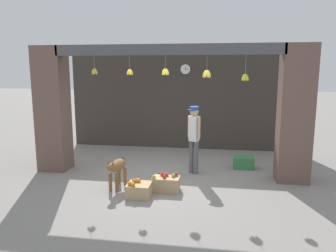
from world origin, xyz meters
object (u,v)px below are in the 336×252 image
at_px(shopkeeper, 194,135).
at_px(produce_box_green, 243,162).
at_px(fruit_crate_apples, 166,183).
at_px(dog, 117,168).
at_px(water_bottle, 159,178).
at_px(fruit_crate_oranges, 139,190).
at_px(wall_clock, 185,69).

height_order(shopkeeper, produce_box_green, shopkeeper).
xyz_separation_m(shopkeeper, fruit_crate_apples, (-0.48, -1.24, -0.80)).
distance_m(dog, shopkeeper, 2.04).
bearing_deg(water_bottle, fruit_crate_apples, -62.79).
xyz_separation_m(fruit_crate_oranges, fruit_crate_apples, (0.49, 0.38, 0.02)).
distance_m(dog, water_bottle, 1.01).
relative_size(produce_box_green, water_bottle, 2.24).
distance_m(shopkeeper, wall_clock, 2.92).
xyz_separation_m(dog, wall_clock, (1.05, 3.72, 2.03)).
distance_m(shopkeeper, produce_box_green, 1.58).
bearing_deg(shopkeeper, wall_clock, -51.32).
relative_size(dog, wall_clock, 2.73).
distance_m(dog, produce_box_green, 3.33).
relative_size(shopkeeper, water_bottle, 7.22).
bearing_deg(fruit_crate_oranges, water_bottle, 72.89).
bearing_deg(fruit_crate_apples, water_bottle, 117.21).
bearing_deg(dog, fruit_crate_oranges, 63.93).
distance_m(water_bottle, wall_clock, 4.02).
relative_size(dog, water_bottle, 3.81).
relative_size(shopkeeper, wall_clock, 5.17).
bearing_deg(wall_clock, shopkeeper, -79.24).
height_order(shopkeeper, fruit_crate_apples, shopkeeper).
xyz_separation_m(fruit_crate_apples, water_bottle, (-0.23, 0.45, -0.05)).
height_order(fruit_crate_apples, water_bottle, fruit_crate_apples).
distance_m(fruit_crate_oranges, wall_clock, 4.72).
height_order(water_bottle, wall_clock, wall_clock).
bearing_deg(fruit_crate_oranges, fruit_crate_apples, 38.07).
bearing_deg(fruit_crate_apples, wall_clock, 89.84).
xyz_separation_m(dog, fruit_crate_apples, (1.04, 0.03, -0.30)).
height_order(shopkeeper, water_bottle, shopkeeper).
height_order(fruit_crate_apples, produce_box_green, fruit_crate_apples).
distance_m(fruit_crate_oranges, produce_box_green, 3.11).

